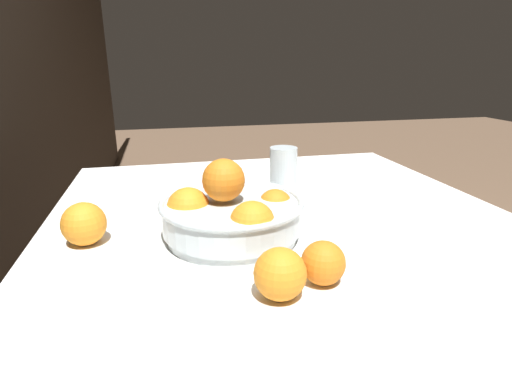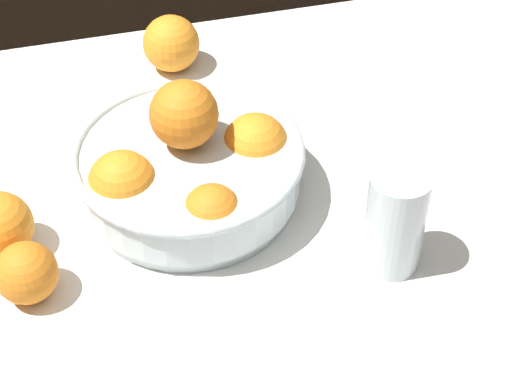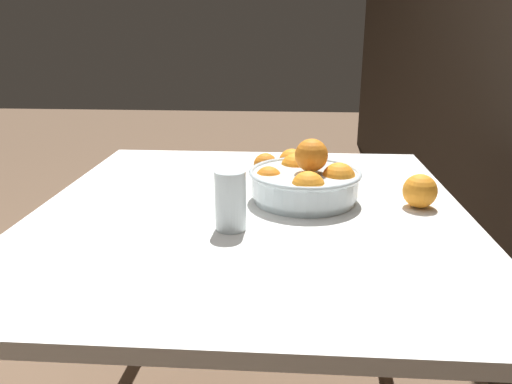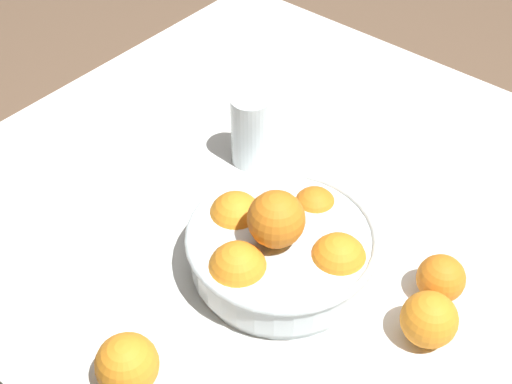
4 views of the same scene
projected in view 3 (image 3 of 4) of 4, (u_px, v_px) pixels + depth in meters
name	position (u px, v px, depth m)	size (l,w,h in m)	color
dining_table	(251.00, 239.00, 1.21)	(1.11, 1.01, 0.75)	white
fruit_bowl	(305.00, 181.00, 1.22)	(0.28, 0.28, 0.16)	silver
juice_glass	(230.00, 203.00, 1.05)	(0.07, 0.07, 0.13)	#F4A314
orange_loose_near_bowl	(292.00, 162.00, 1.44)	(0.08, 0.08, 0.08)	orange
orange_loose_front	(265.00, 165.00, 1.42)	(0.07, 0.07, 0.07)	orange
orange_loose_aside	(420.00, 191.00, 1.18)	(0.08, 0.08, 0.08)	orange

